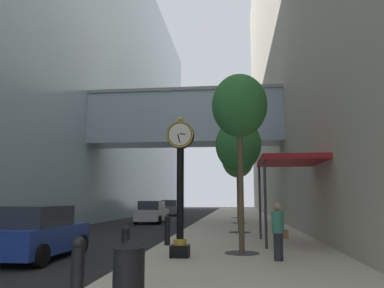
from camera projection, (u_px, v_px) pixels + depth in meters
ground_plane at (199, 222)px, 30.37m from camera, size 110.00×110.00×0.00m
sidewalk_right at (239, 220)px, 32.98m from camera, size 6.31×80.00×0.14m
building_block_left at (75, 65)px, 36.64m from camera, size 23.23×80.00×29.05m
building_block_right at (321, 9)px, 34.74m from camera, size 9.00×80.00×37.59m
street_clock at (180, 179)px, 11.73m from camera, size 0.84×0.55×4.23m
bollard_nearest at (78, 270)px, 6.26m from camera, size 0.23×0.23×1.10m
bollard_second at (126, 248)px, 8.98m from camera, size 0.23×0.23×1.10m
bollard_fourth at (167, 229)px, 14.42m from camera, size 0.23×0.23×1.10m
street_tree_near at (239, 107)px, 12.87m from camera, size 1.84×1.84×5.86m
street_tree_mid_near at (238, 145)px, 20.33m from camera, size 2.40×2.40×5.91m
street_tree_mid_far at (238, 160)px, 27.83m from camera, size 2.29×2.29×5.84m
street_tree_far at (237, 163)px, 35.40m from camera, size 1.89×1.89×6.13m
trash_bin at (129, 271)px, 6.33m from camera, size 0.53×0.53×1.05m
pedestrian_walking at (278, 230)px, 10.88m from camera, size 0.46×0.36×1.60m
storefront_awning at (289, 162)px, 15.21m from camera, size 2.40×3.60×3.30m
car_blue_near at (37, 233)px, 11.93m from camera, size 1.97×4.02×1.63m
car_silver_mid at (152, 212)px, 29.60m from camera, size 2.02×4.51×1.68m
car_grey_far at (170, 208)px, 42.76m from camera, size 2.13×4.05×1.70m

